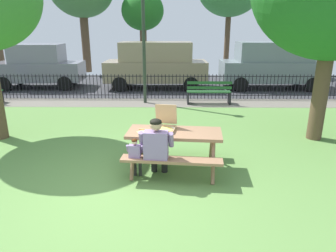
{
  "coord_description": "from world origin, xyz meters",
  "views": [
    {
      "loc": [
        0.88,
        -4.56,
        2.65
      ],
      "look_at": [
        0.8,
        1.37,
        0.75
      ],
      "focal_mm": 32.6,
      "sensor_mm": 36.0,
      "label": 1
    }
  ],
  "objects_px": {
    "far_tree_center": "(143,12)",
    "parked_car_center": "(156,64)",
    "parked_car_right": "(272,64)",
    "picnic_table_foreground": "(174,140)",
    "far_tree_right": "(311,8)",
    "pizza_box_open": "(165,125)",
    "adult_at_table": "(157,146)",
    "lamp_post_walkway": "(143,23)",
    "child_at_table": "(136,154)",
    "pizza_slice_on_table": "(143,131)",
    "park_bench_center": "(209,93)",
    "parked_car_left": "(39,66)"
  },
  "relations": [
    {
      "from": "far_tree_center",
      "to": "parked_car_center",
      "type": "bearing_deg",
      "value": -79.15
    },
    {
      "from": "parked_car_right",
      "to": "far_tree_center",
      "type": "bearing_deg",
      "value": 139.24
    },
    {
      "from": "picnic_table_foreground",
      "to": "far_tree_right",
      "type": "distance_m",
      "value": 16.65
    },
    {
      "from": "parked_car_center",
      "to": "picnic_table_foreground",
      "type": "bearing_deg",
      "value": -84.85
    },
    {
      "from": "pizza_box_open",
      "to": "adult_at_table",
      "type": "distance_m",
      "value": 0.65
    },
    {
      "from": "pizza_box_open",
      "to": "parked_car_right",
      "type": "bearing_deg",
      "value": 60.93
    },
    {
      "from": "pizza_box_open",
      "to": "lamp_post_walkway",
      "type": "distance_m",
      "value": 5.9
    },
    {
      "from": "child_at_table",
      "to": "far_tree_right",
      "type": "bearing_deg",
      "value": 58.31
    },
    {
      "from": "pizza_slice_on_table",
      "to": "parked_car_right",
      "type": "relative_size",
      "value": 0.06
    },
    {
      "from": "picnic_table_foreground",
      "to": "pizza_slice_on_table",
      "type": "relative_size",
      "value": 7.13
    },
    {
      "from": "child_at_table",
      "to": "lamp_post_walkway",
      "type": "relative_size",
      "value": 0.17
    },
    {
      "from": "pizza_slice_on_table",
      "to": "far_tree_right",
      "type": "height_order",
      "value": "far_tree_right"
    },
    {
      "from": "parked_car_right",
      "to": "park_bench_center",
      "type": "bearing_deg",
      "value": -135.64
    },
    {
      "from": "child_at_table",
      "to": "far_tree_center",
      "type": "distance_m",
      "value": 14.93
    },
    {
      "from": "far_tree_right",
      "to": "park_bench_center",
      "type": "bearing_deg",
      "value": -128.99
    },
    {
      "from": "parked_car_left",
      "to": "parked_car_right",
      "type": "bearing_deg",
      "value": -0.0
    },
    {
      "from": "pizza_box_open",
      "to": "far_tree_center",
      "type": "relative_size",
      "value": 0.11
    },
    {
      "from": "adult_at_table",
      "to": "parked_car_right",
      "type": "bearing_deg",
      "value": 61.93
    },
    {
      "from": "pizza_box_open",
      "to": "lamp_post_walkway",
      "type": "bearing_deg",
      "value": 98.88
    },
    {
      "from": "pizza_box_open",
      "to": "parked_car_right",
      "type": "distance_m",
      "value": 9.71
    },
    {
      "from": "park_bench_center",
      "to": "parked_car_center",
      "type": "height_order",
      "value": "parked_car_center"
    },
    {
      "from": "parked_car_left",
      "to": "far_tree_right",
      "type": "height_order",
      "value": "far_tree_right"
    },
    {
      "from": "far_tree_center",
      "to": "far_tree_right",
      "type": "xyz_separation_m",
      "value": [
        10.11,
        0.0,
        0.2
      ]
    },
    {
      "from": "child_at_table",
      "to": "far_tree_right",
      "type": "xyz_separation_m",
      "value": [
        8.99,
        14.56,
        3.3
      ]
    },
    {
      "from": "park_bench_center",
      "to": "parked_car_left",
      "type": "height_order",
      "value": "parked_car_left"
    },
    {
      "from": "park_bench_center",
      "to": "lamp_post_walkway",
      "type": "xyz_separation_m",
      "value": [
        -2.35,
        0.16,
        2.42
      ]
    },
    {
      "from": "park_bench_center",
      "to": "picnic_table_foreground",
      "type": "bearing_deg",
      "value": -103.45
    },
    {
      "from": "parked_car_left",
      "to": "far_tree_center",
      "type": "relative_size",
      "value": 0.83
    },
    {
      "from": "pizza_slice_on_table",
      "to": "lamp_post_walkway",
      "type": "distance_m",
      "value": 6.01
    },
    {
      "from": "park_bench_center",
      "to": "far_tree_right",
      "type": "xyz_separation_m",
      "value": [
        6.98,
        8.63,
        3.38
      ]
    },
    {
      "from": "adult_at_table",
      "to": "far_tree_right",
      "type": "bearing_deg",
      "value": 59.42
    },
    {
      "from": "pizza_slice_on_table",
      "to": "far_tree_center",
      "type": "xyz_separation_m",
      "value": [
        -1.22,
        14.09,
        2.82
      ]
    },
    {
      "from": "pizza_box_open",
      "to": "pizza_slice_on_table",
      "type": "bearing_deg",
      "value": -162.04
    },
    {
      "from": "adult_at_table",
      "to": "child_at_table",
      "type": "distance_m",
      "value": 0.42
    },
    {
      "from": "pizza_slice_on_table",
      "to": "adult_at_table",
      "type": "bearing_deg",
      "value": -58.01
    },
    {
      "from": "child_at_table",
      "to": "parked_car_right",
      "type": "bearing_deg",
      "value": 60.07
    },
    {
      "from": "park_bench_center",
      "to": "parked_car_right",
      "type": "height_order",
      "value": "parked_car_right"
    },
    {
      "from": "parked_car_right",
      "to": "pizza_box_open",
      "type": "bearing_deg",
      "value": -119.07
    },
    {
      "from": "pizza_slice_on_table",
      "to": "parked_car_center",
      "type": "xyz_separation_m",
      "value": [
        -0.17,
        8.62,
        0.32
      ]
    },
    {
      "from": "lamp_post_walkway",
      "to": "far_tree_right",
      "type": "xyz_separation_m",
      "value": [
        9.33,
        8.47,
        0.96
      ]
    },
    {
      "from": "child_at_table",
      "to": "far_tree_center",
      "type": "bearing_deg",
      "value": 94.42
    },
    {
      "from": "child_at_table",
      "to": "parked_car_right",
      "type": "distance_m",
      "value": 10.49
    },
    {
      "from": "pizza_box_open",
      "to": "parked_car_center",
      "type": "relative_size",
      "value": 0.12
    },
    {
      "from": "far_tree_right",
      "to": "far_tree_center",
      "type": "bearing_deg",
      "value": 180.0
    },
    {
      "from": "far_tree_center",
      "to": "parked_car_right",
      "type": "bearing_deg",
      "value": -40.76
    },
    {
      "from": "pizza_slice_on_table",
      "to": "parked_car_left",
      "type": "height_order",
      "value": "parked_car_left"
    },
    {
      "from": "pizza_box_open",
      "to": "adult_at_table",
      "type": "relative_size",
      "value": 0.46
    },
    {
      "from": "adult_at_table",
      "to": "park_bench_center",
      "type": "xyz_separation_m",
      "value": [
        1.62,
        5.93,
        -0.24
      ]
    },
    {
      "from": "picnic_table_foreground",
      "to": "parked_car_left",
      "type": "relative_size",
      "value": 0.48
    },
    {
      "from": "child_at_table",
      "to": "parked_car_left",
      "type": "xyz_separation_m",
      "value": [
        -5.47,
        9.08,
        0.51
      ]
    }
  ]
}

